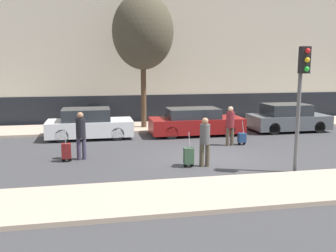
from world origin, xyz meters
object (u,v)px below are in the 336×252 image
object	(u,v)px
bare_tree_near_crossing	(143,32)
trolley_right	(242,138)
trolley_center	(189,156)
traffic_light	(302,85)
parked_car_0	(89,124)
pedestrian_left	(81,133)
trolley_left	(66,151)
pedestrian_center	(205,139)
parked_car_2	(288,118)
pedestrian_right	(230,124)
parked_car_1	(195,122)

from	to	relation	value
bare_tree_near_crossing	trolley_right	bearing A→B (deg)	-52.72
trolley_center	traffic_light	world-z (taller)	traffic_light
parked_car_0	pedestrian_left	xyz separation A→B (m)	(-0.24, -3.99, 0.34)
trolley_left	trolley_right	bearing A→B (deg)	11.03
trolley_left	pedestrian_center	size ratio (longest dim) A/B	0.72
parked_car_0	parked_car_2	xyz separation A→B (m)	(10.02, -0.07, 0.00)
parked_car_2	traffic_light	size ratio (longest dim) A/B	1.00
trolley_left	trolley_right	distance (m)	7.30
pedestrian_left	pedestrian_center	world-z (taller)	pedestrian_left
pedestrian_center	trolley_center	size ratio (longest dim) A/B	1.38
parked_car_2	trolley_center	size ratio (longest dim) A/B	3.27
trolley_center	trolley_right	bearing A→B (deg)	43.40
trolley_right	bare_tree_near_crossing	world-z (taller)	bare_tree_near_crossing
trolley_center	trolley_right	size ratio (longest dim) A/B	1.14
pedestrian_right	bare_tree_near_crossing	world-z (taller)	bare_tree_near_crossing
pedestrian_center	traffic_light	size ratio (longest dim) A/B	0.42
parked_car_1	traffic_light	size ratio (longest dim) A/B	1.14
pedestrian_right	traffic_light	xyz separation A→B (m)	(0.63, -4.30, 1.86)
pedestrian_left	traffic_light	distance (m)	7.63
parked_car_1	trolley_center	distance (m)	5.79
parked_car_0	trolley_left	bearing A→B (deg)	-100.27
pedestrian_left	trolley_right	xyz separation A→B (m)	(6.65, 1.21, -0.68)
parked_car_0	traffic_light	size ratio (longest dim) A/B	0.99
parked_car_2	bare_tree_near_crossing	distance (m)	8.65
pedestrian_right	parked_car_0	bearing A→B (deg)	-26.82
pedestrian_center	pedestrian_right	xyz separation A→B (m)	(2.00, 2.94, 0.00)
parked_car_2	pedestrian_left	distance (m)	10.99
parked_car_2	trolley_center	distance (m)	8.77
parked_car_2	trolley_left	world-z (taller)	parked_car_2
trolley_right	pedestrian_right	bearing A→B (deg)	-178.78
pedestrian_left	trolley_right	world-z (taller)	pedestrian_left
parked_car_1	bare_tree_near_crossing	world-z (taller)	bare_tree_near_crossing
trolley_right	bare_tree_near_crossing	xyz separation A→B (m)	(-3.58, 4.71, 4.71)
trolley_center	bare_tree_near_crossing	world-z (taller)	bare_tree_near_crossing
parked_car_0	trolley_left	distance (m)	4.26
parked_car_2	bare_tree_near_crossing	world-z (taller)	bare_tree_near_crossing
trolley_left	trolley_center	distance (m)	4.34
parked_car_1	trolley_left	bearing A→B (deg)	-145.67
pedestrian_left	pedestrian_right	xyz separation A→B (m)	(6.10, 1.19, -0.04)
parked_car_0	traffic_light	distance (m)	9.85
trolley_left	traffic_light	size ratio (longest dim) A/B	0.30
pedestrian_right	pedestrian_left	bearing A→B (deg)	9.78
parked_car_2	bare_tree_near_crossing	size ratio (longest dim) A/B	0.57
trolley_center	bare_tree_near_crossing	distance (m)	8.95
pedestrian_right	trolley_right	xyz separation A→B (m)	(0.55, 0.01, -0.63)
pedestrian_left	parked_car_1	bearing A→B (deg)	15.30
trolley_left	pedestrian_right	world-z (taller)	pedestrian_right
trolley_right	pedestrian_left	bearing A→B (deg)	-169.71
trolley_left	traffic_light	world-z (taller)	traffic_light
parked_car_2	trolley_right	xyz separation A→B (m)	(-3.61, -2.71, -0.34)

